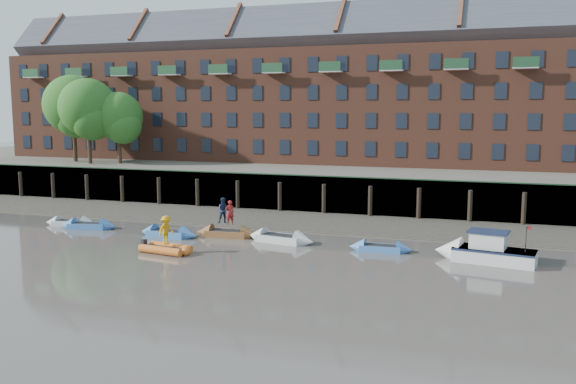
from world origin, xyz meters
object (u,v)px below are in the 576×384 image
at_px(person_rower_a, 230,212).
at_px(person_rower_b, 224,210).
at_px(rowboat_0, 71,223).
at_px(person_rib_crew, 166,230).
at_px(rowboat_2, 168,233).
at_px(rowboat_3, 227,233).
at_px(rowboat_6, 380,248).
at_px(rowboat_1, 88,226).
at_px(motor_launch, 477,251).
at_px(rib_tender, 167,249).
at_px(rowboat_4, 280,238).

height_order(person_rower_a, person_rower_b, person_rower_b).
relative_size(rowboat_0, person_rib_crew, 2.34).
distance_m(person_rower_b, person_rib_crew, 6.03).
xyz_separation_m(rowboat_2, person_rower_a, (4.17, 1.33, 1.52)).
xyz_separation_m(rowboat_3, rowboat_6, (11.07, -1.00, -0.03)).
height_order(rowboat_1, person_rib_crew, person_rib_crew).
distance_m(person_rower_a, person_rower_b, 0.62).
relative_size(rowboat_0, motor_launch, 0.70).
height_order(rowboat_6, motor_launch, motor_launch).
distance_m(rib_tender, person_rib_crew, 1.21).
height_order(rowboat_1, rowboat_2, rowboat_2).
bearing_deg(person_rower_a, person_rib_crew, 33.10).
xyz_separation_m(rowboat_0, person_rib_crew, (11.57, -5.59, 1.25)).
distance_m(rowboat_0, motor_launch, 30.20).
bearing_deg(motor_launch, person_rower_b, 3.19).
bearing_deg(rowboat_3, person_rower_a, -1.28).
bearing_deg(person_rib_crew, rowboat_3, 2.07).
bearing_deg(rowboat_6, rowboat_2, 178.75).
bearing_deg(rowboat_1, motor_launch, -13.24).
height_order(rowboat_0, person_rower_a, person_rower_a).
height_order(rowboat_3, rowboat_4, rowboat_4).
distance_m(rowboat_4, rib_tender, 7.70).
relative_size(motor_launch, person_rib_crew, 3.32).
height_order(rowboat_2, rowboat_6, rowboat_2).
distance_m(rowboat_2, rowboat_4, 8.14).
bearing_deg(rowboat_3, rowboat_4, -10.66).
height_order(rowboat_0, rowboat_6, rowboat_0).
height_order(rowboat_6, person_rib_crew, person_rib_crew).
distance_m(rowboat_3, motor_launch, 17.04).
relative_size(rowboat_3, person_rower_b, 2.52).
xyz_separation_m(rowboat_4, rib_tender, (-5.72, -5.15, 0.00)).
bearing_deg(rowboat_3, rowboat_6, -9.16).
height_order(rowboat_3, person_rib_crew, person_rib_crew).
distance_m(rowboat_4, rowboat_6, 6.93).
bearing_deg(rowboat_3, person_rib_crew, -110.09).
xyz_separation_m(rowboat_2, motor_launch, (20.91, -0.29, 0.38)).
relative_size(rowboat_2, motor_launch, 0.76).
xyz_separation_m(rowboat_2, rowboat_3, (3.94, 1.32, 0.00)).
xyz_separation_m(rowboat_6, person_rib_crew, (-12.69, -4.64, 1.25)).
bearing_deg(person_rower_a, rowboat_4, 134.03).
distance_m(rowboat_1, rowboat_6, 22.21).
bearing_deg(person_rower_a, rowboat_1, -35.40).
height_order(motor_launch, person_rib_crew, person_rib_crew).
xyz_separation_m(rowboat_2, person_rib_crew, (2.32, -4.31, 1.23)).
xyz_separation_m(rowboat_0, rowboat_1, (2.06, -0.62, 0.01)).
height_order(rowboat_1, rowboat_6, rowboat_1).
relative_size(rowboat_0, rowboat_6, 1.04).
bearing_deg(rowboat_0, rowboat_4, -11.47).
distance_m(rowboat_0, rowboat_3, 13.20).
height_order(rowboat_3, rib_tender, rowboat_3).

